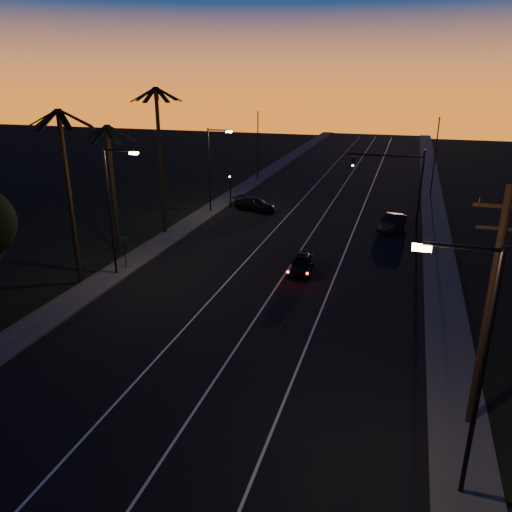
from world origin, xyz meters
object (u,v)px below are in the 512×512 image
(utility_pole, at_px, (489,307))
(signal_mast, at_px, (396,172))
(cross_car, at_px, (255,204))
(right_car, at_px, (392,223))
(lead_car, at_px, (301,264))

(utility_pole, xyz_separation_m, signal_mast, (-4.46, 29.99, -0.53))
(signal_mast, relative_size, cross_car, 1.42)
(signal_mast, bearing_deg, cross_car, -179.13)
(utility_pole, height_order, signal_mast, utility_pole)
(signal_mast, bearing_deg, right_car, -87.16)
(lead_car, bearing_deg, utility_pole, -54.89)
(utility_pole, bearing_deg, cross_car, 121.60)
(utility_pole, relative_size, cross_car, 2.00)
(utility_pole, height_order, lead_car, utility_pole)
(right_car, bearing_deg, signal_mast, 92.84)
(lead_car, distance_m, cross_car, 17.52)
(signal_mast, xyz_separation_m, right_car, (0.15, -3.08, -4.06))
(right_car, relative_size, cross_car, 0.91)
(lead_car, height_order, right_car, right_car)
(utility_pole, bearing_deg, right_car, 99.10)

